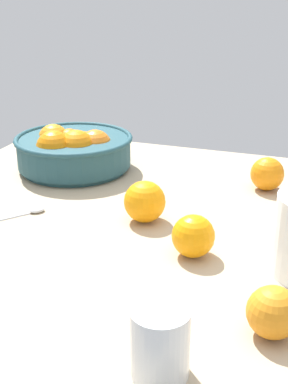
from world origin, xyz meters
TOP-DOWN VIEW (x-y plane):
  - ground_plane at (0.00, 0.00)cm, footprint 111.39×98.43cm
  - fruit_bowl at (-28.67, 22.17)cm, footprint 28.85×28.85cm
  - juice_glass at (13.70, -39.55)cm, footprint 7.12×7.12cm
  - loose_orange_0 at (10.10, -10.29)cm, footprint 7.37×7.37cm
  - loose_orange_2 at (17.92, 24.64)cm, footprint 7.45×7.45cm
  - loose_orange_3 at (-2.26, 0.37)cm, footprint 8.13×8.13cm
  - loose_orange_4 at (25.37, -27.69)cm, footprint 7.09×7.09cm
  - spoon at (-26.20, -6.03)cm, footprint 10.24×12.35cm
  - herb_sprig_0 at (-45.72, 40.28)cm, footprint 5.15×2.48cm

SIDE VIEW (x-z plane):
  - ground_plane at x=0.00cm, z-range -3.00..0.00cm
  - herb_sprig_0 at x=-45.72cm, z-range -0.22..0.78cm
  - spoon at x=-26.20cm, z-range -0.07..0.93cm
  - loose_orange_4 at x=25.37cm, z-range 0.00..7.09cm
  - loose_orange_0 at x=10.10cm, z-range 0.00..7.37cm
  - loose_orange_2 at x=17.92cm, z-range 0.00..7.45cm
  - juice_glass at x=13.70cm, z-range -0.61..8.28cm
  - loose_orange_3 at x=-2.26cm, z-range 0.00..8.13cm
  - fruit_bowl at x=-28.67cm, z-range -0.44..10.71cm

